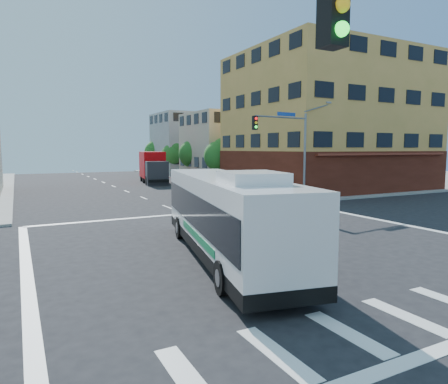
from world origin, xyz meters
TOP-DOWN VIEW (x-y plane):
  - ground at (0.00, 0.00)m, footprint 120.00×120.00m
  - sidewalk_ne at (35.00, 35.00)m, footprint 50.00×50.00m
  - corner_building_ne at (19.99, 18.48)m, footprint 18.10×15.44m
  - building_east_near at (16.98, 33.98)m, footprint 12.06×10.06m
  - building_east_far at (16.98, 47.98)m, footprint 12.06×10.06m
  - signal_mast_ne at (9.08, 10.62)m, footprint 7.91×1.13m
  - signal_mast_sw at (-9.08, -10.64)m, footprint 7.91×1.01m
  - street_tree_a at (11.90, 27.92)m, footprint 3.60×3.60m
  - street_tree_b at (11.90, 35.92)m, footprint 3.80×3.80m
  - street_tree_c at (11.90, 43.92)m, footprint 3.40×3.40m
  - street_tree_d at (11.90, 51.92)m, footprint 4.00×4.00m
  - transit_bus at (-2.52, -1.03)m, footprint 4.96×12.22m
  - box_truck at (5.34, 33.23)m, footprint 3.87×8.85m
  - parked_car at (11.34, 25.80)m, footprint 1.91×4.23m

SIDE VIEW (x-z plane):
  - ground at x=0.00m, z-range 0.00..0.00m
  - sidewalk_ne at x=35.00m, z-range 0.00..0.15m
  - parked_car at x=11.34m, z-range 0.00..1.41m
  - transit_bus at x=-2.52m, z-range -0.04..3.50m
  - box_truck at x=5.34m, z-range -0.06..3.79m
  - street_tree_c at x=11.90m, z-range 0.82..6.11m
  - street_tree_a at x=11.90m, z-range 0.83..6.35m
  - street_tree_b at x=11.90m, z-range 0.85..6.65m
  - street_tree_d at x=11.90m, z-range 0.87..6.90m
  - building_east_near at x=16.98m, z-range 0.01..9.01m
  - signal_mast_ne at x=9.08m, z-range 0.95..9.02m
  - signal_mast_sw at x=-9.08m, z-range 0.95..9.02m
  - building_east_far at x=16.98m, z-range 0.01..10.01m
  - corner_building_ne at x=19.99m, z-range -1.11..12.89m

